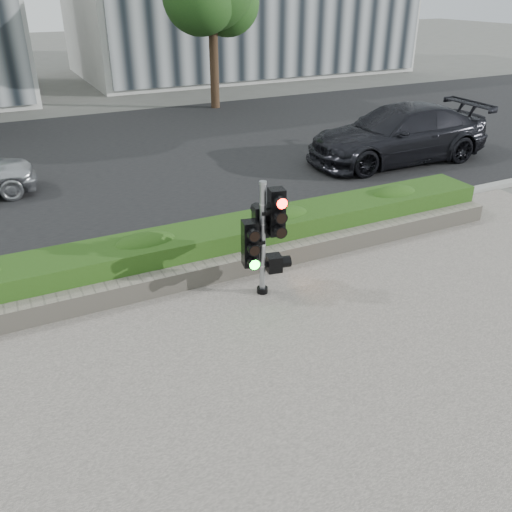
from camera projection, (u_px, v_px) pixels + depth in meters
ground at (277, 334)px, 8.06m from camera, size 120.00×120.00×0.00m
sidewalk at (383, 448)px, 6.05m from camera, size 16.00×11.00×0.03m
road at (116, 159)px, 16.04m from camera, size 60.00×13.00×0.02m
curb at (200, 247)px, 10.54m from camera, size 60.00×0.25×0.12m
stone_wall at (225, 268)px, 9.48m from camera, size 12.00×0.32×0.34m
hedge at (211, 245)px, 9.93m from camera, size 12.00×1.00×0.68m
traffic_signal at (264, 233)px, 8.62m from camera, size 0.70×0.56×1.95m
car_dark at (398, 134)px, 15.48m from camera, size 5.50×2.44×1.57m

